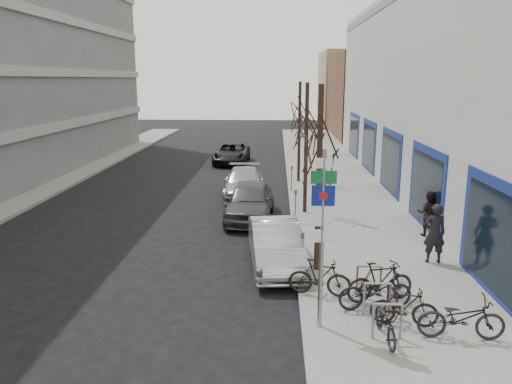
# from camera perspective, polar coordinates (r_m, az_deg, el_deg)

# --- Properties ---
(ground) EXTENTS (120.00, 120.00, 0.00)m
(ground) POSITION_cam_1_polar(r_m,az_deg,el_deg) (11.92, -4.81, -15.42)
(ground) COLOR black
(ground) RESTS_ON ground
(sidewalk_east) EXTENTS (5.00, 70.00, 0.15)m
(sidewalk_east) POSITION_cam_1_polar(r_m,az_deg,el_deg) (21.38, 10.67, -2.48)
(sidewalk_east) COLOR slate
(sidewalk_east) RESTS_ON ground
(brick_building_far) EXTENTS (12.00, 14.00, 8.00)m
(brick_building_far) POSITION_cam_1_polar(r_m,az_deg,el_deg) (51.76, 15.63, 10.54)
(brick_building_far) COLOR brown
(brick_building_far) RESTS_ON ground
(tan_building_far) EXTENTS (13.00, 12.00, 9.00)m
(tan_building_far) POSITION_cam_1_polar(r_m,az_deg,el_deg) (66.53, 13.16, 11.51)
(tan_building_far) COLOR #937A5B
(tan_building_far) RESTS_ON ground
(highway_sign_pole) EXTENTS (0.55, 0.10, 4.20)m
(highway_sign_pole) POSITION_cam_1_polar(r_m,az_deg,el_deg) (10.92, 7.57, -4.19)
(highway_sign_pole) COLOR gray
(highway_sign_pole) RESTS_ON ground
(bike_rack) EXTENTS (0.66, 2.26, 0.83)m
(bike_rack) POSITION_cam_1_polar(r_m,az_deg,el_deg) (12.32, 13.69, -11.37)
(bike_rack) COLOR gray
(bike_rack) RESTS_ON sidewalk_east
(tree_near) EXTENTS (1.80, 1.80, 5.50)m
(tree_near) POSITION_cam_1_polar(r_m,az_deg,el_deg) (14.05, 7.34, 6.47)
(tree_near) COLOR black
(tree_near) RESTS_ON ground
(tree_mid) EXTENTS (1.80, 1.80, 5.50)m
(tree_mid) POSITION_cam_1_polar(r_m,az_deg,el_deg) (20.51, 5.82, 8.48)
(tree_mid) COLOR black
(tree_mid) RESTS_ON ground
(tree_far) EXTENTS (1.80, 1.80, 5.50)m
(tree_far) POSITION_cam_1_polar(r_m,az_deg,el_deg) (26.98, 5.02, 9.52)
(tree_far) COLOR black
(tree_far) RESTS_ON ground
(meter_front) EXTENTS (0.10, 0.08, 1.27)m
(meter_front) POSITION_cam_1_polar(r_m,az_deg,el_deg) (14.24, 5.32, -6.58)
(meter_front) COLOR gray
(meter_front) RESTS_ON sidewalk_east
(meter_mid) EXTENTS (0.10, 0.08, 1.27)m
(meter_mid) POSITION_cam_1_polar(r_m,az_deg,el_deg) (19.51, 4.54, -1.21)
(meter_mid) COLOR gray
(meter_mid) RESTS_ON sidewalk_east
(meter_back) EXTENTS (0.10, 0.08, 1.27)m
(meter_back) POSITION_cam_1_polar(r_m,az_deg,el_deg) (24.88, 4.10, 1.85)
(meter_back) COLOR gray
(meter_back) RESTS_ON sidewalk_east
(bike_near_left) EXTENTS (0.55, 1.54, 0.93)m
(bike_near_left) POSITION_cam_1_polar(r_m,az_deg,el_deg) (11.34, 14.64, -13.90)
(bike_near_left) COLOR black
(bike_near_left) RESTS_ON sidewalk_east
(bike_near_right) EXTENTS (1.59, 0.72, 0.93)m
(bike_near_right) POSITION_cam_1_polar(r_m,az_deg,el_deg) (12.02, 16.58, -12.41)
(bike_near_right) COLOR black
(bike_near_right) RESTS_ON sidewalk_east
(bike_mid_curb) EXTENTS (1.91, 0.88, 1.12)m
(bike_mid_curb) POSITION_cam_1_polar(r_m,az_deg,el_deg) (12.61, 13.49, -10.52)
(bike_mid_curb) COLOR black
(bike_mid_curb) RESTS_ON sidewalk_east
(bike_mid_inner) EXTENTS (1.70, 0.81, 0.99)m
(bike_mid_inner) POSITION_cam_1_polar(r_m,az_deg,el_deg) (13.12, 7.29, -9.61)
(bike_mid_inner) COLOR black
(bike_mid_inner) RESTS_ON sidewalk_east
(bike_far_curb) EXTENTS (1.87, 0.65, 1.13)m
(bike_far_curb) POSITION_cam_1_polar(r_m,az_deg,el_deg) (11.82, 22.44, -12.80)
(bike_far_curb) COLOR black
(bike_far_curb) RESTS_ON sidewalk_east
(bike_far_inner) EXTENTS (1.86, 0.98, 1.09)m
(bike_far_inner) POSITION_cam_1_polar(r_m,az_deg,el_deg) (13.03, 14.00, -9.86)
(bike_far_inner) COLOR black
(bike_far_inner) RESTS_ON sidewalk_east
(parked_car_front) EXTENTS (1.93, 4.36, 1.39)m
(parked_car_front) POSITION_cam_1_polar(r_m,az_deg,el_deg) (15.27, 2.29, -6.06)
(parked_car_front) COLOR #B2B2B8
(parked_car_front) RESTS_ON ground
(parked_car_mid) EXTENTS (2.01, 4.61, 1.54)m
(parked_car_mid) POSITION_cam_1_polar(r_m,az_deg,el_deg) (20.34, -0.68, -1.01)
(parked_car_mid) COLOR #454449
(parked_car_mid) RESTS_ON ground
(parked_car_back) EXTENTS (2.15, 4.81, 1.37)m
(parked_car_back) POSITION_cam_1_polar(r_m,az_deg,el_deg) (24.21, -1.35, 1.02)
(parked_car_back) COLOR #A2A2A7
(parked_car_back) RESTS_ON ground
(lane_car) EXTENTS (2.34, 4.92, 1.35)m
(lane_car) POSITION_cam_1_polar(r_m,az_deg,el_deg) (34.08, -2.80, 4.44)
(lane_car) COLOR black
(lane_car) RESTS_ON ground
(pedestrian_near) EXTENTS (0.68, 0.45, 1.84)m
(pedestrian_near) POSITION_cam_1_polar(r_m,az_deg,el_deg) (16.05, 19.73, -4.47)
(pedestrian_near) COLOR black
(pedestrian_near) RESTS_ON sidewalk_east
(pedestrian_far) EXTENTS (0.72, 0.61, 1.66)m
(pedestrian_far) POSITION_cam_1_polar(r_m,az_deg,el_deg) (18.72, 19.10, -2.30)
(pedestrian_far) COLOR black
(pedestrian_far) RESTS_ON sidewalk_east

